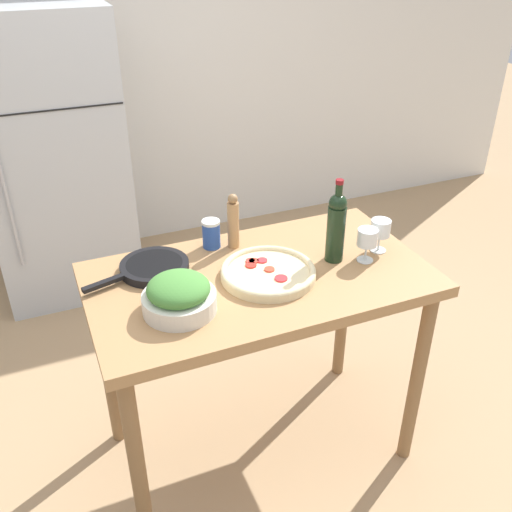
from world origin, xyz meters
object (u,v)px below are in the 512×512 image
wine_glass_near (367,239)px  salad_bowl (179,296)px  pepper_mill (233,222)px  salt_canister (211,234)px  wine_bottle (336,225)px  refrigerator (52,157)px  wine_glass_far (380,229)px  cast_iron_skillet (154,267)px  homemade_pizza (268,272)px

wine_glass_near → salad_bowl: size_ratio=0.54×
pepper_mill → salt_canister: pepper_mill is taller
wine_bottle → pepper_mill: bearing=142.5°
refrigerator → wine_glass_far: size_ratio=12.55×
salad_bowl → salt_canister: (0.24, 0.37, -0.00)m
wine_glass_far → cast_iron_skillet: 0.88m
wine_glass_far → salad_bowl: size_ratio=0.54×
wine_bottle → cast_iron_skillet: size_ratio=0.82×
refrigerator → wine_bottle: refrigerator is taller
wine_glass_far → salad_bowl: bearing=-174.2°
salad_bowl → refrigerator: bearing=97.4°
wine_bottle → cast_iron_skillet: wine_bottle is taller
refrigerator → pepper_mill: 1.63m
homemade_pizza → salt_canister: salt_canister is taller
wine_bottle → salad_bowl: bearing=-171.7°
pepper_mill → salt_canister: size_ratio=1.96×
cast_iron_skillet → wine_glass_far: bearing=-12.8°
refrigerator → homemade_pizza: (0.60, -1.78, 0.09)m
refrigerator → cast_iron_skillet: 1.60m
salad_bowl → cast_iron_skillet: 0.28m
wine_glass_near → cast_iron_skillet: bearing=162.6°
homemade_pizza → salad_bowl: bearing=-167.9°
homemade_pizza → refrigerator: bearing=108.5°
homemade_pizza → salt_canister: size_ratio=3.00×
refrigerator → cast_iron_skillet: size_ratio=4.16×
pepper_mill → cast_iron_skillet: 0.36m
wine_glass_far → cast_iron_skillet: (-0.86, 0.20, -0.08)m
homemade_pizza → cast_iron_skillet: bearing=151.6°
salad_bowl → wine_glass_near: bearing=3.0°
wine_bottle → wine_glass_near: 0.13m
pepper_mill → salad_bowl: bearing=-133.5°
wine_glass_far → homemade_pizza: (-0.48, -0.01, -0.08)m
wine_bottle → pepper_mill: wine_bottle is taller
homemade_pizza → wine_glass_near: bearing=-5.5°
refrigerator → pepper_mill: size_ratio=7.36×
salad_bowl → homemade_pizza: salad_bowl is taller
pepper_mill → wine_bottle: bearing=-37.5°
homemade_pizza → cast_iron_skillet: 0.43m
refrigerator → wine_glass_near: size_ratio=12.55×
salt_canister → wine_bottle: bearing=-34.5°
wine_bottle → refrigerator: bearing=116.5°
homemade_pizza → salt_canister: (-0.12, 0.29, 0.04)m
cast_iron_skillet → wine_glass_near: bearing=-17.4°
salad_bowl → homemade_pizza: size_ratio=0.71×
refrigerator → salt_canister: refrigerator is taller
wine_glass_near → pepper_mill: (-0.43, 0.30, 0.02)m
cast_iron_skillet → refrigerator: bearing=98.0°
wine_bottle → salad_bowl: (-0.64, -0.09, -0.09)m
salt_canister → cast_iron_skillet: salt_canister is taller
wine_glass_near → wine_glass_far: bearing=27.3°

